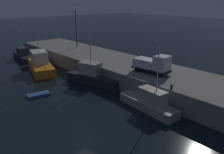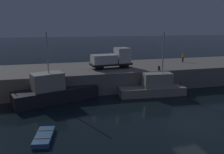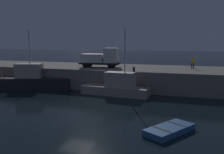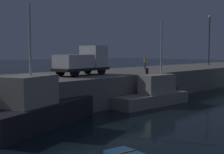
# 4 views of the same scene
# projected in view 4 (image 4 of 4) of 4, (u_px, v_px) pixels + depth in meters

# --- Properties ---
(pier_quay) EXTENTS (79.46, 9.93, 2.63)m
(pier_quay) POSITION_uv_depth(u_px,v_px,m) (99.00, 86.00, 31.69)
(pier_quay) COLOR gray
(pier_quay) RESTS_ON ground
(fishing_boat_blue) EXTENTS (8.15, 2.75, 7.65)m
(fishing_boat_blue) POSITION_uv_depth(u_px,v_px,m) (154.00, 94.00, 27.83)
(fishing_boat_blue) COLOR gray
(fishing_boat_blue) RESTS_ON ground
(fishing_boat_orange) EXTENTS (9.61, 5.31, 7.70)m
(fishing_boat_orange) POSITION_uv_depth(u_px,v_px,m) (37.00, 109.00, 19.76)
(fishing_boat_orange) COLOR #232328
(fishing_boat_orange) RESTS_ON ground
(lamp_post_east) EXTENTS (0.44, 0.44, 8.04)m
(lamp_post_east) POSITION_uv_depth(u_px,v_px,m) (209.00, 36.00, 50.81)
(lamp_post_east) COLOR #38383D
(lamp_post_east) RESTS_ON pier_quay
(utility_truck) EXTENTS (5.71, 2.57, 2.70)m
(utility_truck) POSITION_uv_depth(u_px,v_px,m) (83.00, 61.00, 28.30)
(utility_truck) COLOR black
(utility_truck) RESTS_ON pier_quay
(dockworker) EXTENTS (0.40, 0.40, 1.58)m
(dockworker) POSITION_uv_depth(u_px,v_px,m) (145.00, 62.00, 38.63)
(dockworker) COLOR black
(dockworker) RESTS_ON pier_quay
(bollard_west) EXTENTS (0.28, 0.28, 0.55)m
(bollard_west) POSITION_uv_depth(u_px,v_px,m) (147.00, 71.00, 30.14)
(bollard_west) COLOR black
(bollard_west) RESTS_ON pier_quay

